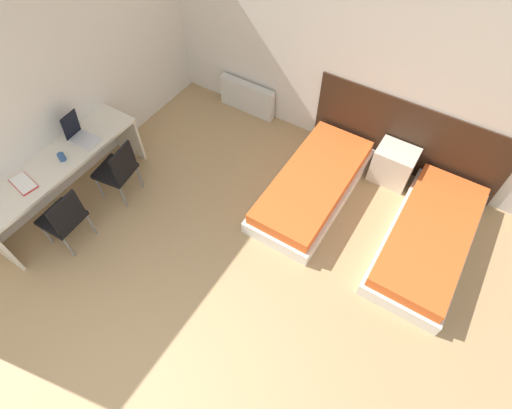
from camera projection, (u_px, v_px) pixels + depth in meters
name	position (u px, v px, depth m)	size (l,w,h in m)	color
wall_back	(343.00, 55.00, 4.81)	(5.99, 0.05, 2.70)	silver
wall_left	(57.00, 80.00, 4.51)	(0.05, 5.31, 2.70)	silver
headboard_panel	(406.00, 139.00, 5.11)	(2.49, 0.03, 1.06)	#382316
bed_near_window	(313.00, 185.00, 5.12)	(0.89, 2.00, 0.34)	silver
bed_near_door	(428.00, 239.00, 4.63)	(0.89, 2.00, 0.34)	silver
nightstand	(393.00, 165.00, 5.21)	(0.50, 0.40, 0.51)	beige
radiator	(247.00, 97.00, 6.05)	(0.90, 0.12, 0.49)	silver
desk	(60.00, 170.00, 4.72)	(0.56, 2.10, 0.73)	beige
chair_near_laptop	(118.00, 169.00, 4.87)	(0.48, 0.48, 0.85)	black
chair_near_notebook	(64.00, 217.00, 4.44)	(0.44, 0.44, 0.85)	black
laptop	(80.00, 135.00, 4.76)	(0.37, 0.26, 0.36)	silver
open_notebook	(23.00, 183.00, 4.39)	(0.36, 0.23, 0.02)	#B21E1E
mug	(62.00, 157.00, 4.58)	(0.08, 0.08, 0.09)	#2D5184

